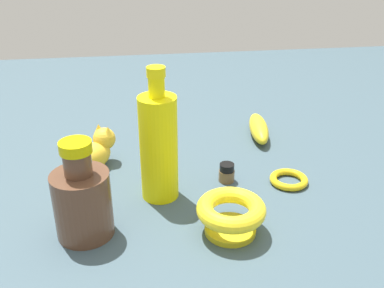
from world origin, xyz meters
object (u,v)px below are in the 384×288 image
object	(u,v)px
cat_figurine	(94,152)
bangle	(289,180)
banana	(259,128)
bowl	(231,213)
bottle_tall	(159,146)
nail_polish_jar	(226,172)
bottle_short	(82,200)

from	to	relation	value
cat_figurine	bangle	bearing A→B (deg)	-106.98
cat_figurine	banana	bearing A→B (deg)	-75.12
bowl	bangle	bearing A→B (deg)	-47.31
bottle_tall	nail_polish_jar	distance (m)	0.17
bottle_tall	cat_figurine	distance (m)	0.19
banana	bangle	bearing A→B (deg)	-171.80
bottle_tall	nail_polish_jar	bearing A→B (deg)	-74.62
bottle_short	bowl	size ratio (longest dim) A/B	1.48
bowl	cat_figurine	size ratio (longest dim) A/B	1.00
nail_polish_jar	bottle_short	size ratio (longest dim) A/B	0.22
bangle	bowl	world-z (taller)	bowl
bottle_short	bangle	xyz separation A→B (m)	(0.11, -0.39, -0.06)
bottle_tall	bowl	world-z (taller)	bottle_tall
nail_polish_jar	bottle_short	xyz separation A→B (m)	(-0.14, 0.27, 0.05)
nail_polish_jar	cat_figurine	world-z (taller)	cat_figurine
bottle_tall	bangle	xyz separation A→B (m)	(0.01, -0.26, -0.10)
cat_figurine	bottle_short	bearing A→B (deg)	179.05
banana	cat_figurine	distance (m)	0.40
bottle_short	bowl	world-z (taller)	bottle_short
nail_polish_jar	bottle_tall	bearing A→B (deg)	105.38
bangle	bowl	bearing A→B (deg)	132.69
bottle_short	bottle_tall	bearing A→B (deg)	-53.22
bottle_tall	cat_figurine	size ratio (longest dim) A/B	2.19
bangle	cat_figurine	xyz separation A→B (m)	(0.12, 0.39, 0.03)
cat_figurine	bottle_tall	bearing A→B (deg)	-134.65
bangle	cat_figurine	world-z (taller)	cat_figurine
nail_polish_jar	bowl	bearing A→B (deg)	170.39
banana	bowl	size ratio (longest dim) A/B	1.36
bottle_tall	bottle_short	distance (m)	0.17
nail_polish_jar	bowl	world-z (taller)	bowl
bottle_tall	cat_figurine	xyz separation A→B (m)	(0.13, 0.13, -0.07)
banana	bowl	bearing A→B (deg)	165.34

